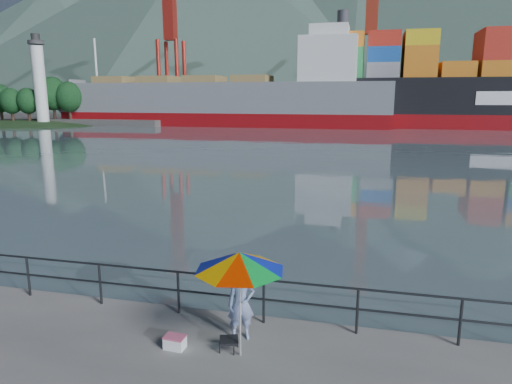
% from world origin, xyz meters
% --- Properties ---
extents(harbor_water, '(500.00, 280.00, 0.00)m').
position_xyz_m(harbor_water, '(0.00, 130.00, 0.00)').
color(harbor_water, slate).
rests_on(harbor_water, ground).
extents(far_dock, '(200.00, 40.00, 0.40)m').
position_xyz_m(far_dock, '(10.00, 93.00, 0.00)').
color(far_dock, '#514F4C').
rests_on(far_dock, ground).
extents(guardrail, '(22.00, 0.06, 1.03)m').
position_xyz_m(guardrail, '(0.00, 1.70, 0.52)').
color(guardrail, '#2D3033').
rests_on(guardrail, ground).
extents(mountains, '(600.00, 332.80, 80.00)m').
position_xyz_m(mountains, '(38.82, 207.75, 35.55)').
color(mountains, '#385147').
rests_on(mountains, ground).
extents(lighthouse_islet, '(48.00, 26.40, 19.20)m').
position_xyz_m(lighthouse_islet, '(-54.97, 61.99, 0.26)').
color(lighthouse_islet, '#263F1E').
rests_on(lighthouse_islet, ground).
extents(container_stacks, '(58.00, 5.40, 7.80)m').
position_xyz_m(container_stacks, '(29.50, 93.20, 2.65)').
color(container_stacks, '#267F3F').
rests_on(container_stacks, ground).
extents(fisherman, '(0.66, 0.56, 1.53)m').
position_xyz_m(fisherman, '(2.69, 0.96, 0.76)').
color(fisherman, '#2E4A9A').
rests_on(fisherman, ground).
extents(beach_umbrella, '(2.06, 2.06, 2.09)m').
position_xyz_m(beach_umbrella, '(2.84, 0.33, 1.91)').
color(beach_umbrella, white).
rests_on(beach_umbrella, ground).
extents(folding_stool, '(0.45, 0.45, 0.24)m').
position_xyz_m(folding_stool, '(2.58, 0.45, 0.13)').
color(folding_stool, black).
rests_on(folding_stool, ground).
extents(cooler_bag, '(0.41, 0.29, 0.23)m').
position_xyz_m(cooler_bag, '(1.52, 0.27, 0.12)').
color(cooler_bag, white).
rests_on(cooler_bag, ground).
extents(fishing_rod, '(0.21, 1.60, 1.14)m').
position_xyz_m(fishing_rod, '(2.42, 2.08, 0.00)').
color(fishing_rod, black).
rests_on(fishing_rod, ground).
extents(bulk_carrier, '(57.07, 9.88, 14.50)m').
position_xyz_m(bulk_carrier, '(-17.65, 69.72, 4.05)').
color(bulk_carrier, maroon).
rests_on(bulk_carrier, ground).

